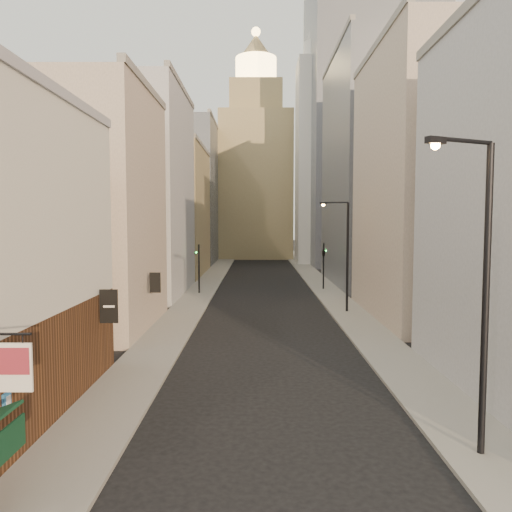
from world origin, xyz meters
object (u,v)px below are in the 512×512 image
at_px(white_tower, 320,154).
at_px(streetlamp_near, 480,281).
at_px(clock_tower, 256,169).
at_px(traffic_light_right, 324,255).
at_px(traffic_light_left, 199,261).
at_px(streetlamp_mid, 345,250).

xyz_separation_m(white_tower, streetlamp_near, (-3.98, -70.78, -13.03)).
bearing_deg(streetlamp_near, white_tower, 62.72).
relative_size(clock_tower, streetlamp_near, 4.60).
bearing_deg(traffic_light_right, traffic_light_left, 26.88).
bearing_deg(white_tower, traffic_light_left, -114.52).
distance_m(clock_tower, traffic_light_right, 49.89).
bearing_deg(streetlamp_near, streetlamp_mid, 65.50).
bearing_deg(streetlamp_near, traffic_light_left, 85.98).
height_order(streetlamp_mid, traffic_light_right, streetlamp_mid).
bearing_deg(streetlamp_mid, white_tower, 99.02).
xyz_separation_m(streetlamp_near, streetlamp_mid, (0.19, 24.51, -0.52)).
height_order(streetlamp_mid, traffic_light_left, streetlamp_mid).
bearing_deg(streetlamp_mid, streetlamp_near, -76.73).
xyz_separation_m(clock_tower, streetlamp_mid, (7.21, -60.27, -12.57)).
bearing_deg(white_tower, clock_tower, 128.16).
relative_size(clock_tower, streetlamp_mid, 5.07).
distance_m(white_tower, traffic_light_left, 42.71).
xyz_separation_m(clock_tower, white_tower, (11.00, -14.00, 0.97)).
relative_size(streetlamp_mid, traffic_light_right, 1.77).
height_order(clock_tower, streetlamp_mid, clock_tower).
bearing_deg(streetlamp_mid, clock_tower, 110.53).
bearing_deg(streetlamp_mid, traffic_light_right, 103.44).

